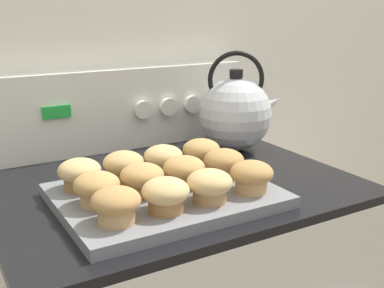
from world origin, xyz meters
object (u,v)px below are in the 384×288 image
(muffin_r0_c3, at_px, (251,176))
(muffin_r1_c2, at_px, (184,171))
(muffin_r2_c2, at_px, (163,159))
(muffin_r0_c1, at_px, (166,194))
(muffin_r1_c0, at_px, (97,188))
(muffin_r0_c0, at_px, (116,204))
(muffin_r2_c0, at_px, (80,173))
(muffin_r0_c2, at_px, (210,185))
(muffin_r1_c1, at_px, (142,178))
(muffin_r2_c1, at_px, (124,165))
(muffin_r2_c3, at_px, (201,152))
(muffin_r1_c3, at_px, (224,163))
(tea_kettle, at_px, (236,113))
(muffin_pan, at_px, (165,196))

(muffin_r0_c3, xyz_separation_m, muffin_r1_c2, (-0.09, 0.09, 0.00))
(muffin_r0_c3, height_order, muffin_r2_c2, same)
(muffin_r0_c1, height_order, muffin_r1_c0, same)
(muffin_r0_c0, relative_size, muffin_r1_c0, 1.00)
(muffin_r1_c0, bearing_deg, muffin_r2_c0, 91.60)
(muffin_r1_c2, xyz_separation_m, muffin_r2_c0, (-0.18, 0.09, 0.00))
(muffin_r0_c2, height_order, muffin_r1_c1, same)
(muffin_r1_c0, bearing_deg, muffin_r2_c2, 27.31)
(muffin_r2_c1, bearing_deg, muffin_r1_c1, -89.89)
(muffin_r2_c2, bearing_deg, muffin_r0_c1, -115.82)
(muffin_r1_c2, xyz_separation_m, muffin_r2_c1, (-0.09, 0.09, 0.00))
(muffin_r2_c1, distance_m, muffin_r2_c3, 0.18)
(muffin_r1_c3, xyz_separation_m, tea_kettle, (0.18, 0.21, 0.04))
(muffin_r0_c2, height_order, muffin_r2_c2, same)
(muffin_r1_c2, relative_size, tea_kettle, 0.32)
(muffin_r1_c0, xyz_separation_m, muffin_r1_c2, (0.18, 0.00, 0.00))
(muffin_r1_c1, relative_size, muffin_r2_c1, 1.00)
(muffin_r0_c0, relative_size, muffin_r2_c3, 1.00)
(muffin_r0_c0, relative_size, muffin_r2_c2, 1.00)
(muffin_r2_c0, bearing_deg, muffin_r0_c3, -32.65)
(muffin_r0_c1, relative_size, muffin_r2_c0, 1.00)
(muffin_r1_c2, height_order, muffin_r1_c3, same)
(muffin_r0_c1, height_order, muffin_r1_c2, same)
(muffin_r0_c1, xyz_separation_m, muffin_r1_c3, (0.18, 0.09, 0.00))
(muffin_pan, relative_size, muffin_r2_c1, 4.90)
(muffin_r0_c2, relative_size, muffin_r2_c0, 1.00)
(muffin_r0_c3, distance_m, muffin_r2_c0, 0.33)
(muffin_r2_c0, bearing_deg, muffin_r2_c2, 0.52)
(muffin_r1_c0, height_order, muffin_r2_c1, same)
(muffin_r2_c0, height_order, muffin_r2_c1, same)
(muffin_r2_c0, height_order, tea_kettle, tea_kettle)
(muffin_r1_c2, xyz_separation_m, tea_kettle, (0.27, 0.22, 0.04))
(muffin_r0_c0, bearing_deg, muffin_r0_c1, -0.96)
(muffin_r0_c2, relative_size, muffin_r1_c0, 1.00)
(muffin_r0_c2, bearing_deg, muffin_r2_c2, 90.20)
(muffin_r2_c1, xyz_separation_m, tea_kettle, (0.36, 0.13, 0.04))
(muffin_r0_c3, bearing_deg, muffin_r2_c1, 135.77)
(muffin_r0_c2, relative_size, muffin_r1_c3, 1.00)
(muffin_r1_c1, xyz_separation_m, muffin_r2_c1, (-0.00, 0.09, 0.00))
(muffin_r0_c1, bearing_deg, muffin_pan, 63.79)
(muffin_r1_c0, xyz_separation_m, muffin_r2_c1, (0.09, 0.09, 0.00))
(muffin_pan, distance_m, muffin_r0_c1, 0.11)
(muffin_r0_c2, bearing_deg, muffin_r2_c0, 135.33)
(muffin_r1_c3, bearing_deg, muffin_r2_c1, 154.07)
(muffin_r2_c1, height_order, muffin_r2_c3, same)
(muffin_r0_c3, xyz_separation_m, muffin_r2_c2, (-0.09, 0.18, 0.00))
(muffin_pan, distance_m, tea_kettle, 0.39)
(muffin_r0_c0, height_order, muffin_r2_c1, same)
(muffin_r1_c2, bearing_deg, muffin_r1_c1, 179.23)
(muffin_r1_c1, height_order, muffin_r1_c3, same)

